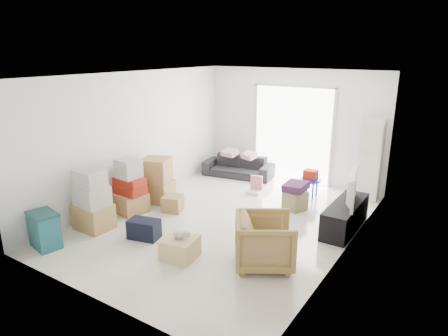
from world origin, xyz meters
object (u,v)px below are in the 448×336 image
object	(u,v)px
ottoman	(295,200)
wood_crate	(180,248)
sofa	(238,163)
armchair	(265,239)
ac_tower	(371,160)
tv_console	(345,216)
kids_table	(310,178)
storage_bins	(45,230)
television	(347,200)

from	to	relation	value
ottoman	wood_crate	world-z (taller)	ottoman
sofa	wood_crate	world-z (taller)	sofa
sofa	armchair	bearing A→B (deg)	-63.61
wood_crate	armchair	bearing A→B (deg)	23.07
ac_tower	ottoman	distance (m)	1.90
tv_console	kids_table	distance (m)	1.70
storage_bins	kids_table	bearing A→B (deg)	59.08
ac_tower	sofa	bearing A→B (deg)	-177.29
armchair	kids_table	world-z (taller)	armchair
storage_bins	tv_console	bearing A→B (deg)	40.67
sofa	wood_crate	xyz separation A→B (m)	(1.39, -4.06, -0.18)
tv_console	storage_bins	size ratio (longest dim) A/B	2.46
tv_console	ac_tower	bearing A→B (deg)	91.61
ac_tower	television	bearing A→B (deg)	-88.39
ac_tower	sofa	xyz separation A→B (m)	(-3.17, -0.15, -0.53)
kids_table	wood_crate	xyz separation A→B (m)	(-0.68, -3.67, -0.26)
tv_console	armchair	bearing A→B (deg)	-108.23
storage_bins	sofa	bearing A→B (deg)	82.24
ac_tower	kids_table	size ratio (longest dim) A/B	2.91
tv_console	ottoman	distance (m)	1.18
armchair	storage_bins	size ratio (longest dim) A/B	1.42
armchair	storage_bins	world-z (taller)	armchair
storage_bins	wood_crate	xyz separation A→B (m)	(2.07, 0.92, -0.14)
tv_console	television	distance (m)	0.32
ottoman	kids_table	size ratio (longest dim) A/B	0.64
tv_console	ottoman	world-z (taller)	tv_console
tv_console	sofa	distance (m)	3.61
television	wood_crate	bearing A→B (deg)	130.00
tv_console	armchair	xyz separation A→B (m)	(-0.63, -1.92, 0.18)
wood_crate	tv_console	bearing A→B (deg)	52.98
television	storage_bins	world-z (taller)	television
ac_tower	wood_crate	distance (m)	4.63
tv_console	wood_crate	world-z (taller)	tv_console
ac_tower	television	distance (m)	1.81
kids_table	television	bearing A→B (deg)	-47.24
storage_bins	wood_crate	size ratio (longest dim) A/B	1.21
ac_tower	wood_crate	size ratio (longest dim) A/B	3.51
kids_table	tv_console	bearing A→B (deg)	-47.24
sofa	ottoman	size ratio (longest dim) A/B	4.54
sofa	kids_table	xyz separation A→B (m)	(2.07, -0.39, 0.08)
tv_console	ottoman	bearing A→B (deg)	161.94
television	ottoman	distance (m)	1.23
television	storage_bins	xyz separation A→B (m)	(-3.90, -3.35, -0.26)
wood_crate	ac_tower	bearing A→B (deg)	67.08
television	kids_table	xyz separation A→B (m)	(-1.15, 1.24, -0.14)
ac_tower	television	size ratio (longest dim) A/B	1.69
television	ottoman	bearing A→B (deg)	58.96
ac_tower	ottoman	bearing A→B (deg)	-127.00
television	kids_table	distance (m)	1.70
storage_bins	wood_crate	bearing A→B (deg)	24.05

